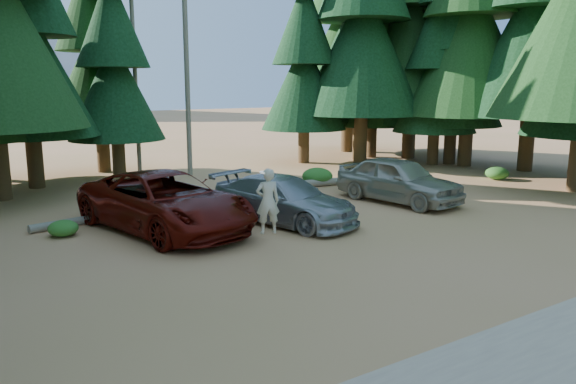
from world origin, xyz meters
name	(u,v)px	position (x,y,z in m)	size (l,w,h in m)	color
ground	(381,250)	(0.00, 0.00, 0.00)	(160.00, 160.00, 0.00)	#AE8249
forest_belt_north	(171,175)	(0.00, 15.00, 0.00)	(36.00, 7.00, 22.00)	black
forest_belt_east	(567,178)	(15.50, 4.00, 0.00)	(6.00, 22.00, 22.00)	black
snag_front	(186,49)	(0.80, 14.50, 6.00)	(0.24, 0.24, 12.00)	#6B6756
snag_back	(135,71)	(-1.20, 16.00, 5.00)	(0.20, 0.20, 10.00)	#6B6756
red_pickup	(165,202)	(-4.04, 5.14, 0.89)	(2.95, 6.40, 1.78)	#590E07
silver_minivan_center	(284,200)	(-0.50, 4.02, 0.74)	(2.08, 5.13, 1.49)	#A3A7AB
silver_minivan_right	(399,180)	(4.81, 4.33, 0.85)	(2.02, 5.01, 1.71)	#AAA797
frisbee_player	(268,201)	(-2.69, 1.40, 1.42)	(0.72, 0.58, 1.71)	beige
log_left	(89,219)	(-5.80, 7.32, 0.13)	(0.27, 0.27, 3.71)	#6B6756
log_mid	(217,193)	(-0.40, 9.09, 0.13)	(0.26, 0.26, 3.22)	#6B6756
log_right	(305,184)	(3.56, 8.68, 0.16)	(0.33, 0.33, 5.10)	#6B6756
shrub_far_left	(63,228)	(-6.81, 6.17, 0.24)	(0.86, 0.86, 0.47)	#356D20
shrub_left	(186,204)	(-2.50, 7.26, 0.26)	(0.95, 0.95, 0.52)	#356D20
shrub_center_left	(245,199)	(-0.50, 6.62, 0.33)	(1.22, 1.22, 0.67)	#356D20
shrub_center_right	(285,180)	(2.98, 9.34, 0.27)	(0.99, 0.99, 0.54)	#356D20
shrub_right	(242,189)	(0.52, 8.72, 0.24)	(0.86, 0.86, 0.47)	#356D20
shrub_far_right	(317,176)	(4.47, 9.02, 0.37)	(1.35, 1.35, 0.74)	#356D20
shrub_edge_east	(497,173)	(12.25, 5.50, 0.29)	(1.07, 1.07, 0.59)	#356D20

